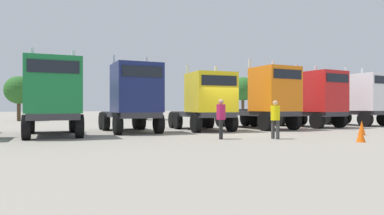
{
  "coord_description": "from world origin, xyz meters",
  "views": [
    {
      "loc": [
        -9.31,
        -16.08,
        1.43
      ],
      "look_at": [
        -0.63,
        3.19,
        1.4
      ],
      "focal_mm": 31.95,
      "sensor_mm": 36.0,
      "label": 1
    }
  ],
  "objects_px": {
    "visitor_with_camera": "(221,116)",
    "semi_truck_yellow": "(207,101)",
    "semi_truck_navy": "(134,97)",
    "visitor_in_hivis": "(275,117)",
    "traffic_cone_far": "(361,135)",
    "semi_truck_orange": "(267,98)",
    "semi_truck_red": "(316,99)",
    "semi_truck_white": "(362,99)",
    "traffic_cone_mid": "(362,128)",
    "semi_truck_green": "(53,97)"
  },
  "relations": [
    {
      "from": "semi_truck_red",
      "to": "semi_truck_white",
      "type": "height_order",
      "value": "semi_truck_white"
    },
    {
      "from": "semi_truck_orange",
      "to": "traffic_cone_far",
      "type": "relative_size",
      "value": 11.04
    },
    {
      "from": "semi_truck_red",
      "to": "semi_truck_white",
      "type": "distance_m",
      "value": 4.79
    },
    {
      "from": "semi_truck_green",
      "to": "semi_truck_red",
      "type": "height_order",
      "value": "semi_truck_red"
    },
    {
      "from": "visitor_in_hivis",
      "to": "traffic_cone_far",
      "type": "xyz_separation_m",
      "value": [
        2.32,
        -2.52,
        -0.7
      ]
    },
    {
      "from": "semi_truck_yellow",
      "to": "semi_truck_white",
      "type": "xyz_separation_m",
      "value": [
        13.29,
        0.11,
        0.21
      ]
    },
    {
      "from": "semi_truck_navy",
      "to": "visitor_with_camera",
      "type": "height_order",
      "value": "semi_truck_navy"
    },
    {
      "from": "semi_truck_green",
      "to": "visitor_in_hivis",
      "type": "bearing_deg",
      "value": 61.1
    },
    {
      "from": "semi_truck_yellow",
      "to": "semi_truck_red",
      "type": "relative_size",
      "value": 0.98
    },
    {
      "from": "traffic_cone_mid",
      "to": "visitor_in_hivis",
      "type": "bearing_deg",
      "value": 178.73
    },
    {
      "from": "semi_truck_navy",
      "to": "semi_truck_white",
      "type": "relative_size",
      "value": 0.97
    },
    {
      "from": "semi_truck_green",
      "to": "semi_truck_red",
      "type": "xyz_separation_m",
      "value": [
        17.02,
        0.55,
        0.1
      ]
    },
    {
      "from": "semi_truck_red",
      "to": "semi_truck_yellow",
      "type": "bearing_deg",
      "value": -94.99
    },
    {
      "from": "semi_truck_white",
      "to": "traffic_cone_far",
      "type": "bearing_deg",
      "value": -53.54
    },
    {
      "from": "semi_truck_green",
      "to": "visitor_in_hivis",
      "type": "distance_m",
      "value": 10.46
    },
    {
      "from": "visitor_in_hivis",
      "to": "traffic_cone_mid",
      "type": "bearing_deg",
      "value": 169.26
    },
    {
      "from": "semi_truck_yellow",
      "to": "semi_truck_red",
      "type": "xyz_separation_m",
      "value": [
        8.51,
        -0.06,
        0.21
      ]
    },
    {
      "from": "semi_truck_orange",
      "to": "traffic_cone_far",
      "type": "bearing_deg",
      "value": -11.87
    },
    {
      "from": "semi_truck_white",
      "to": "traffic_cone_far",
      "type": "height_order",
      "value": "semi_truck_white"
    },
    {
      "from": "semi_truck_red",
      "to": "traffic_cone_far",
      "type": "relative_size",
      "value": 10.27
    },
    {
      "from": "visitor_in_hivis",
      "to": "traffic_cone_mid",
      "type": "xyz_separation_m",
      "value": [
        5.31,
        -0.12,
        -0.63
      ]
    },
    {
      "from": "semi_truck_navy",
      "to": "semi_truck_yellow",
      "type": "distance_m",
      "value": 4.37
    },
    {
      "from": "semi_truck_yellow",
      "to": "visitor_with_camera",
      "type": "xyz_separation_m",
      "value": [
        -1.75,
        -4.9,
        -0.77
      ]
    },
    {
      "from": "semi_truck_orange",
      "to": "visitor_with_camera",
      "type": "height_order",
      "value": "semi_truck_orange"
    },
    {
      "from": "semi_truck_orange",
      "to": "semi_truck_red",
      "type": "bearing_deg",
      "value": 91.23
    },
    {
      "from": "traffic_cone_far",
      "to": "visitor_with_camera",
      "type": "bearing_deg",
      "value": 142.59
    },
    {
      "from": "semi_truck_green",
      "to": "semi_truck_navy",
      "type": "bearing_deg",
      "value": 104.26
    },
    {
      "from": "traffic_cone_mid",
      "to": "semi_truck_orange",
      "type": "bearing_deg",
      "value": 105.72
    },
    {
      "from": "semi_truck_green",
      "to": "traffic_cone_mid",
      "type": "relative_size",
      "value": 8.35
    },
    {
      "from": "semi_truck_navy",
      "to": "semi_truck_red",
      "type": "distance_m",
      "value": 12.87
    },
    {
      "from": "visitor_in_hivis",
      "to": "traffic_cone_far",
      "type": "bearing_deg",
      "value": 123.09
    },
    {
      "from": "semi_truck_green",
      "to": "semi_truck_navy",
      "type": "relative_size",
      "value": 1.06
    },
    {
      "from": "visitor_with_camera",
      "to": "semi_truck_yellow",
      "type": "bearing_deg",
      "value": 101.47
    },
    {
      "from": "semi_truck_yellow",
      "to": "semi_truck_orange",
      "type": "height_order",
      "value": "semi_truck_orange"
    },
    {
      "from": "semi_truck_navy",
      "to": "semi_truck_white",
      "type": "height_order",
      "value": "semi_truck_white"
    },
    {
      "from": "semi_truck_yellow",
      "to": "traffic_cone_mid",
      "type": "distance_m",
      "value": 8.45
    },
    {
      "from": "traffic_cone_mid",
      "to": "semi_truck_green",
      "type": "bearing_deg",
      "value": 159.45
    },
    {
      "from": "traffic_cone_mid",
      "to": "traffic_cone_far",
      "type": "distance_m",
      "value": 3.84
    },
    {
      "from": "semi_truck_navy",
      "to": "visitor_with_camera",
      "type": "distance_m",
      "value": 5.93
    },
    {
      "from": "semi_truck_red",
      "to": "traffic_cone_mid",
      "type": "bearing_deg",
      "value": -29.22
    },
    {
      "from": "semi_truck_navy",
      "to": "semi_truck_red",
      "type": "bearing_deg",
      "value": 88.16
    },
    {
      "from": "visitor_with_camera",
      "to": "traffic_cone_mid",
      "type": "height_order",
      "value": "visitor_with_camera"
    },
    {
      "from": "semi_truck_red",
      "to": "traffic_cone_mid",
      "type": "distance_m",
      "value": 6.71
    },
    {
      "from": "semi_truck_yellow",
      "to": "semi_truck_red",
      "type": "distance_m",
      "value": 8.51
    },
    {
      "from": "semi_truck_navy",
      "to": "semi_truck_red",
      "type": "xyz_separation_m",
      "value": [
        12.86,
        -0.4,
        0.05
      ]
    },
    {
      "from": "visitor_with_camera",
      "to": "traffic_cone_mid",
      "type": "relative_size",
      "value": 2.42
    },
    {
      "from": "semi_truck_red",
      "to": "traffic_cone_far",
      "type": "bearing_deg",
      "value": -39.02
    },
    {
      "from": "semi_truck_red",
      "to": "visitor_in_hivis",
      "type": "distance_m",
      "value": 9.95
    },
    {
      "from": "visitor_in_hivis",
      "to": "visitor_with_camera",
      "type": "height_order",
      "value": "visitor_with_camera"
    },
    {
      "from": "traffic_cone_mid",
      "to": "traffic_cone_far",
      "type": "height_order",
      "value": "traffic_cone_mid"
    }
  ]
}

